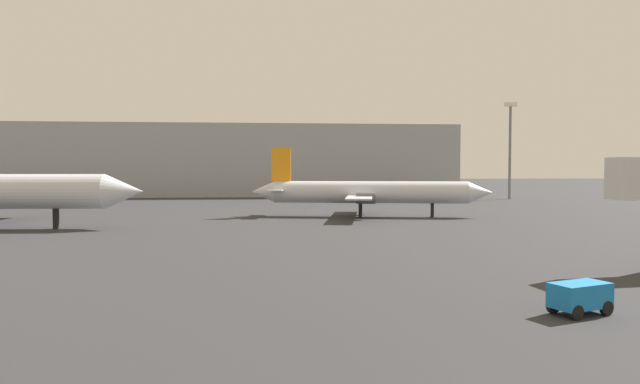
{
  "coord_description": "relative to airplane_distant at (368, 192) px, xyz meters",
  "views": [
    {
      "loc": [
        -4.14,
        -9.91,
        5.98
      ],
      "look_at": [
        1.87,
        51.77,
        3.4
      ],
      "focal_mm": 32.71,
      "sensor_mm": 36.0,
      "label": 1
    }
  ],
  "objects": [
    {
      "name": "light_mast_right",
      "position": [
        33.94,
        36.58,
        7.46
      ],
      "size": [
        2.4,
        0.5,
        18.4
      ],
      "color": "slate",
      "rests_on": "ground_plane"
    },
    {
      "name": "airplane_distant",
      "position": [
        0.0,
        0.0,
        0.0
      ],
      "size": [
        29.38,
        18.88,
        8.47
      ],
      "rotation": [
        0.0,
        0.0,
        -0.19
      ],
      "color": "silver",
      "rests_on": "ground_plane"
    },
    {
      "name": "terminal_building",
      "position": [
        -20.71,
        57.44,
        4.54
      ],
      "size": [
        98.01,
        18.38,
        15.04
      ],
      "primitive_type": "cube",
      "color": "#999EA3",
      "rests_on": "ground_plane"
    },
    {
      "name": "baggage_cart",
      "position": [
        0.04,
        -47.9,
        -2.22
      ],
      "size": [
        2.7,
        2.05,
        1.3
      ],
      "rotation": [
        0.0,
        0.0,
        3.48
      ],
      "color": "#1972BF",
      "rests_on": "ground_plane"
    }
  ]
}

